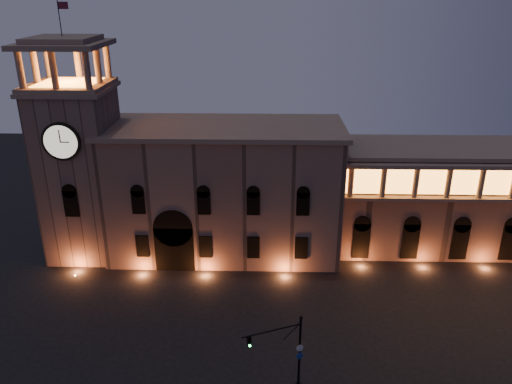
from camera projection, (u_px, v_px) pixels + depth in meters
ground at (228, 356)px, 49.13m from camera, size 160.00×160.00×0.00m
government_building at (224, 190)px, 66.15m from camera, size 30.80×12.80×17.60m
clock_tower at (80, 165)px, 64.28m from camera, size 9.80×9.80×32.40m
colonnade_wing at (475, 197)px, 67.75m from camera, size 40.60×11.50×14.50m
traffic_light at (290, 353)px, 43.51m from camera, size 5.31×2.36×7.76m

